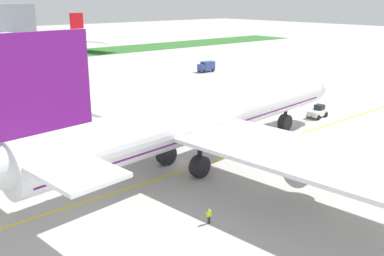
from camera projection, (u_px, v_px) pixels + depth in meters
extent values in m
plane|color=#ADAAA5|center=(176.00, 164.00, 56.45)|extent=(600.00, 600.00, 0.00)
cube|color=yellow|center=(188.00, 169.00, 54.59)|extent=(280.00, 0.36, 0.01)
cylinder|color=white|center=(205.00, 116.00, 55.33)|extent=(51.72, 11.17, 5.58)
cube|color=#661472|center=(205.00, 123.00, 55.61)|extent=(49.63, 10.50, 0.67)
sphere|color=white|center=(311.00, 86.00, 74.21)|extent=(5.30, 5.30, 5.30)
cube|color=#661472|center=(43.00, 83.00, 38.27)|extent=(9.26, 1.57, 8.93)
cube|color=white|center=(12.00, 140.00, 43.09)|extent=(6.60, 9.49, 0.39)
cube|color=white|center=(72.00, 170.00, 35.72)|extent=(6.60, 9.49, 0.39)
cube|color=white|center=(77.00, 94.00, 70.88)|extent=(16.31, 47.24, 0.45)
cylinder|color=#B7BABF|center=(124.00, 114.00, 65.55)|extent=(5.60, 3.63, 3.07)
cylinder|color=black|center=(138.00, 111.00, 67.39)|extent=(0.81, 3.25, 3.22)
cylinder|color=#B7BABF|center=(309.00, 166.00, 45.05)|extent=(5.60, 3.63, 3.07)
cylinder|color=black|center=(321.00, 160.00, 46.89)|extent=(0.81, 3.25, 3.22)
cylinder|color=black|center=(285.00, 116.00, 69.98)|extent=(0.58, 0.58, 2.16)
cylinder|color=black|center=(285.00, 122.00, 70.30)|extent=(2.76, 1.48, 2.65)
cylinder|color=black|center=(166.00, 147.00, 55.52)|extent=(0.58, 0.58, 2.16)
cylinder|color=black|center=(166.00, 155.00, 55.84)|extent=(2.76, 1.48, 2.65)
cylinder|color=black|center=(200.00, 158.00, 51.65)|extent=(0.58, 0.58, 2.16)
cylinder|color=black|center=(200.00, 166.00, 51.97)|extent=(2.76, 1.48, 2.65)
cube|color=black|center=(309.00, 82.00, 73.43)|extent=(2.40, 4.37, 1.00)
sphere|color=black|center=(55.00, 143.00, 43.44)|extent=(0.39, 0.39, 0.39)
sphere|color=black|center=(88.00, 134.00, 46.15)|extent=(0.39, 0.39, 0.39)
sphere|color=black|center=(118.00, 127.00, 48.86)|extent=(0.39, 0.39, 0.39)
sphere|color=black|center=(144.00, 120.00, 51.57)|extent=(0.39, 0.39, 0.39)
sphere|color=black|center=(168.00, 114.00, 54.28)|extent=(0.39, 0.39, 0.39)
sphere|color=black|center=(190.00, 108.00, 56.99)|extent=(0.39, 0.39, 0.39)
sphere|color=black|center=(209.00, 103.00, 59.70)|extent=(0.39, 0.39, 0.39)
sphere|color=black|center=(227.00, 99.00, 62.40)|extent=(0.39, 0.39, 0.39)
sphere|color=black|center=(243.00, 95.00, 65.11)|extent=(0.39, 0.39, 0.39)
sphere|color=black|center=(259.00, 91.00, 67.82)|extent=(0.39, 0.39, 0.39)
sphere|color=black|center=(272.00, 87.00, 70.53)|extent=(0.39, 0.39, 0.39)
cube|color=white|center=(317.00, 113.00, 77.97)|extent=(4.28, 2.40, 0.92)
cube|color=black|center=(319.00, 107.00, 78.14)|extent=(1.63, 1.64, 0.90)
cylinder|color=black|center=(309.00, 117.00, 76.02)|extent=(1.80, 0.32, 0.12)
cylinder|color=black|center=(318.00, 118.00, 76.47)|extent=(0.93, 0.45, 0.90)
cylinder|color=black|center=(308.00, 116.00, 77.76)|extent=(0.93, 0.45, 0.90)
cylinder|color=black|center=(326.00, 115.00, 78.45)|extent=(0.93, 0.45, 0.90)
cylinder|color=black|center=(316.00, 113.00, 79.75)|extent=(0.93, 0.45, 0.90)
cylinder|color=black|center=(201.00, 128.00, 70.28)|extent=(0.12, 0.12, 0.84)
cylinder|color=orange|center=(202.00, 124.00, 70.11)|extent=(0.10, 0.10, 0.54)
cylinder|color=black|center=(199.00, 128.00, 70.24)|extent=(0.12, 0.12, 0.84)
cylinder|color=orange|center=(199.00, 124.00, 70.01)|extent=(0.10, 0.10, 0.54)
cube|color=orange|center=(200.00, 124.00, 70.05)|extent=(0.50, 0.42, 0.59)
sphere|color=tan|center=(200.00, 122.00, 69.93)|extent=(0.23, 0.23, 0.23)
cylinder|color=black|center=(210.00, 220.00, 41.35)|extent=(0.12, 0.12, 0.79)
cylinder|color=#BFE519|center=(211.00, 213.00, 41.24)|extent=(0.09, 0.09, 0.51)
cylinder|color=black|center=(208.00, 220.00, 41.23)|extent=(0.12, 0.12, 0.79)
cylinder|color=#BFE519|center=(207.00, 215.00, 40.96)|extent=(0.09, 0.09, 0.51)
cube|color=#BFE519|center=(209.00, 214.00, 41.09)|extent=(0.42, 0.24, 0.56)
sphere|color=tan|center=(209.00, 210.00, 40.98)|extent=(0.22, 0.22, 0.22)
cube|color=#33478C|center=(208.00, 66.00, 126.23)|extent=(3.78, 2.57, 2.60)
cube|color=#33478C|center=(202.00, 68.00, 124.96)|extent=(1.54, 2.37, 1.95)
cube|color=#263347|center=(200.00, 67.00, 124.46)|extent=(0.18, 2.02, 0.86)
cylinder|color=black|center=(204.00, 72.00, 124.33)|extent=(0.91, 0.34, 0.90)
cylinder|color=black|center=(199.00, 71.00, 126.15)|extent=(0.91, 0.34, 0.90)
cylinder|color=black|center=(213.00, 70.00, 126.22)|extent=(0.91, 0.34, 0.90)
cylinder|color=black|center=(208.00, 69.00, 128.05)|extent=(0.91, 0.34, 0.90)
cone|color=white|center=(1.00, 40.00, 171.85)|extent=(4.41, 3.48, 3.31)
cylinder|color=white|center=(46.00, 36.00, 186.78)|extent=(41.71, 14.82, 4.42)
cube|color=#B20C14|center=(46.00, 38.00, 187.00)|extent=(40.00, 14.06, 0.53)
cone|color=white|center=(86.00, 32.00, 204.62)|extent=(5.65, 4.86, 3.76)
cube|color=#B20C14|center=(77.00, 21.00, 198.89)|extent=(7.42, 2.33, 7.07)
cube|color=white|center=(85.00, 32.00, 198.56)|extent=(6.24, 8.00, 0.31)
cube|color=white|center=(73.00, 32.00, 203.45)|extent=(6.24, 8.00, 0.31)
cube|color=white|center=(82.00, 40.00, 176.89)|extent=(18.42, 38.86, 0.35)
cube|color=white|center=(21.00, 35.00, 200.26)|extent=(18.42, 38.86, 0.35)
cylinder|color=#B7BABF|center=(67.00, 42.00, 181.00)|extent=(4.67, 3.41, 2.43)
cylinder|color=black|center=(62.00, 42.00, 179.36)|extent=(0.99, 2.56, 2.55)
cylinder|color=#B7BABF|center=(30.00, 39.00, 194.96)|extent=(4.67, 3.41, 2.43)
cylinder|color=black|center=(26.00, 39.00, 193.32)|extent=(0.99, 2.56, 2.55)
cylinder|color=black|center=(13.00, 46.00, 175.21)|extent=(0.46, 0.46, 1.71)
cylinder|color=black|center=(13.00, 49.00, 175.46)|extent=(2.27, 1.44, 2.10)
cylinder|color=black|center=(56.00, 43.00, 189.00)|extent=(0.46, 0.46, 1.71)
cylinder|color=black|center=(56.00, 45.00, 189.25)|extent=(2.27, 1.44, 2.10)
cylinder|color=black|center=(49.00, 42.00, 191.57)|extent=(0.46, 0.46, 1.71)
cylinder|color=black|center=(50.00, 44.00, 191.82)|extent=(2.27, 1.44, 2.10)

